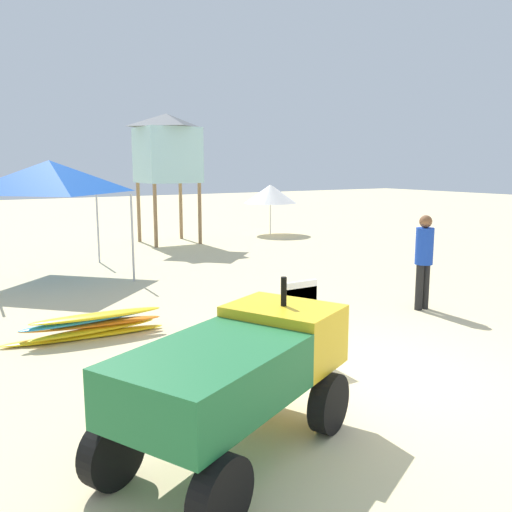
# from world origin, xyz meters

# --- Properties ---
(ground) EXTENTS (80.00, 80.00, 0.00)m
(ground) POSITION_xyz_m (0.00, 0.00, 0.00)
(ground) COLOR beige
(utility_cart) EXTENTS (2.81, 2.20, 1.50)m
(utility_cart) POSITION_xyz_m (-2.33, -0.63, 0.78)
(utility_cart) COLOR #1E6B38
(utility_cart) RESTS_ON ground
(stacked_plastic_chairs) EXTENTS (0.48, 0.48, 1.11)m
(stacked_plastic_chairs) POSITION_xyz_m (-0.50, 1.05, 0.65)
(stacked_plastic_chairs) COLOR white
(stacked_plastic_chairs) RESTS_ON ground
(surfboard_pile) EXTENTS (2.44, 0.65, 0.40)m
(surfboard_pile) POSITION_xyz_m (-2.62, 3.43, 0.20)
(surfboard_pile) COLOR yellow
(surfboard_pile) RESTS_ON ground
(lifeguard_near_center) EXTENTS (0.32, 0.32, 1.73)m
(lifeguard_near_center) POSITION_xyz_m (2.98, 1.93, 1.00)
(lifeguard_near_center) COLOR black
(lifeguard_near_center) RESTS_ON ground
(popup_canopy) EXTENTS (2.89, 2.89, 2.73)m
(popup_canopy) POSITION_xyz_m (-2.15, 8.44, 2.35)
(popup_canopy) COLOR #B2B2B7
(popup_canopy) RESTS_ON ground
(lifeguard_tower) EXTENTS (1.98, 1.98, 4.28)m
(lifeguard_tower) POSITION_xyz_m (2.36, 12.38, 3.16)
(lifeguard_tower) COLOR olive
(lifeguard_tower) RESTS_ON ground
(beach_umbrella_left) EXTENTS (2.01, 2.01, 1.89)m
(beach_umbrella_left) POSITION_xyz_m (6.58, 12.59, 1.53)
(beach_umbrella_left) COLOR beige
(beach_umbrella_left) RESTS_ON ground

